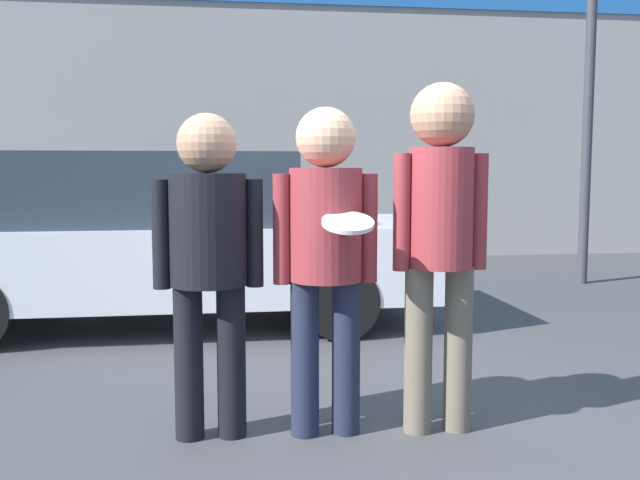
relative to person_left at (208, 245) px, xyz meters
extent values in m
plane|color=#3F3F42|center=(0.77, -0.16, -1.02)|extent=(56.00, 56.00, 0.00)
cube|color=gray|center=(0.77, 7.23, 1.05)|extent=(24.00, 0.18, 4.12)
cylinder|color=black|center=(-0.11, 0.00, -0.61)|extent=(0.15, 0.15, 0.81)
cylinder|color=black|center=(0.11, 0.00, -0.61)|extent=(0.15, 0.15, 0.81)
cylinder|color=black|center=(0.00, 0.00, 0.08)|extent=(0.39, 0.39, 0.57)
cylinder|color=black|center=(-0.24, 0.00, 0.06)|extent=(0.09, 0.09, 0.56)
cylinder|color=black|center=(0.24, 0.00, 0.06)|extent=(0.09, 0.09, 0.56)
sphere|color=tan|center=(0.00, 0.00, 0.52)|extent=(0.30, 0.30, 0.30)
cylinder|color=#1E2338|center=(0.49, -0.04, -0.60)|extent=(0.15, 0.15, 0.83)
cylinder|color=#1E2338|center=(0.71, -0.04, -0.60)|extent=(0.15, 0.15, 0.83)
cylinder|color=maroon|center=(0.60, -0.04, 0.10)|extent=(0.38, 0.38, 0.58)
cylinder|color=maroon|center=(0.37, -0.04, 0.08)|extent=(0.09, 0.09, 0.57)
cylinder|color=maroon|center=(0.83, -0.04, 0.08)|extent=(0.09, 0.09, 0.57)
sphere|color=tan|center=(0.60, -0.04, 0.55)|extent=(0.31, 0.31, 0.31)
cylinder|color=white|center=(0.67, -0.30, 0.13)|extent=(0.25, 0.25, 0.10)
cylinder|color=#665B4C|center=(1.09, -0.08, -0.57)|extent=(0.15, 0.15, 0.89)
cylinder|color=#665B4C|center=(1.31, -0.08, -0.57)|extent=(0.15, 0.15, 0.89)
cylinder|color=maroon|center=(1.20, -0.08, 0.19)|extent=(0.34, 0.34, 0.63)
cylinder|color=maroon|center=(1.00, -0.08, 0.17)|extent=(0.09, 0.09, 0.61)
cylinder|color=maroon|center=(1.41, -0.08, 0.17)|extent=(0.09, 0.09, 0.61)
sphere|color=tan|center=(1.20, -0.08, 0.67)|extent=(0.33, 0.33, 0.33)
cube|color=silver|center=(-0.40, 2.80, -0.42)|extent=(4.64, 1.77, 0.65)
cube|color=#28333D|center=(-0.49, 2.80, 0.21)|extent=(2.41, 1.52, 0.62)
cylinder|color=black|center=(1.04, 3.58, -0.70)|extent=(0.63, 0.22, 0.63)
cylinder|color=black|center=(1.04, 2.02, -0.70)|extent=(0.63, 0.22, 0.63)
cylinder|color=black|center=(-1.84, 3.58, -0.70)|extent=(0.63, 0.22, 0.63)
cylinder|color=#38383D|center=(4.44, 4.38, 2.08)|extent=(0.12, 0.12, 6.20)
sphere|color=#2D6B33|center=(-1.53, 6.54, -0.51)|extent=(1.01, 1.01, 1.01)
camera|label=1|loc=(0.05, -3.67, 0.40)|focal=40.00mm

